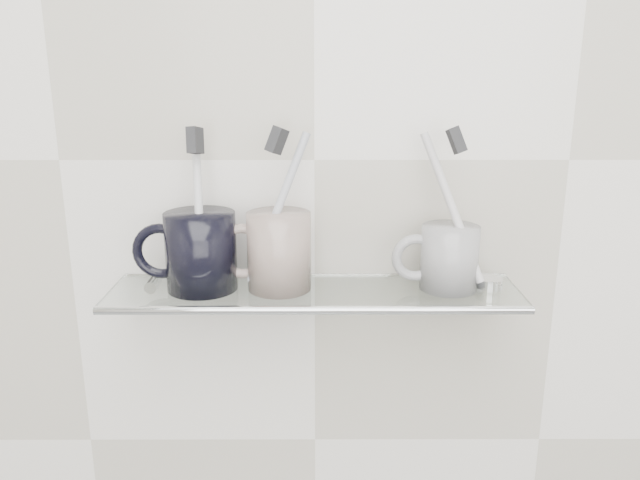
{
  "coord_description": "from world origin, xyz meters",
  "views": [
    {
      "loc": [
        0.01,
        0.32,
        1.36
      ],
      "look_at": [
        0.01,
        1.04,
        1.16
      ],
      "focal_mm": 35.0,
      "sensor_mm": 36.0,
      "label": 1
    }
  ],
  "objects_px": {
    "shelf_glass": "(314,293)",
    "mug_left": "(201,251)",
    "mug_right": "(449,258)",
    "mug_center": "(279,251)"
  },
  "relations": [
    {
      "from": "shelf_glass",
      "to": "mug_left",
      "type": "bearing_deg",
      "value": 177.91
    },
    {
      "from": "mug_left",
      "to": "shelf_glass",
      "type": "bearing_deg",
      "value": 2.28
    },
    {
      "from": "shelf_glass",
      "to": "mug_right",
      "type": "bearing_deg",
      "value": 1.74
    },
    {
      "from": "shelf_glass",
      "to": "mug_center",
      "type": "distance_m",
      "value": 0.07
    },
    {
      "from": "shelf_glass",
      "to": "mug_right",
      "type": "xyz_separation_m",
      "value": [
        0.16,
        0.0,
        0.04
      ]
    },
    {
      "from": "mug_left",
      "to": "mug_center",
      "type": "bearing_deg",
      "value": 4.37
    },
    {
      "from": "shelf_glass",
      "to": "mug_right",
      "type": "height_order",
      "value": "mug_right"
    },
    {
      "from": "shelf_glass",
      "to": "mug_left",
      "type": "relative_size",
      "value": 5.24
    },
    {
      "from": "mug_right",
      "to": "mug_center",
      "type": "bearing_deg",
      "value": 168.03
    },
    {
      "from": "mug_left",
      "to": "mug_center",
      "type": "height_order",
      "value": "same"
    }
  ]
}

